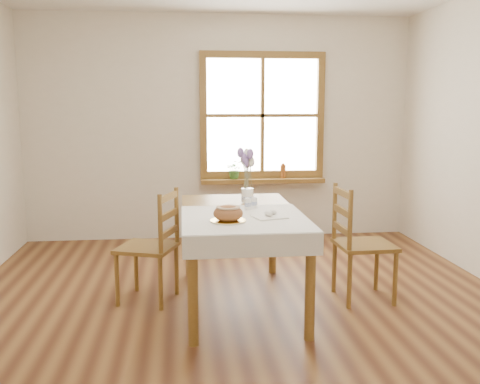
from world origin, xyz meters
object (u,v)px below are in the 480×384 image
object	(u,v)px
dining_table	(240,221)
chair_left	(147,246)
bread_plate	(228,221)
flower_vase	(247,196)
chair_right	(365,243)

from	to	relation	value
dining_table	chair_left	size ratio (longest dim) A/B	1.76
bread_plate	chair_left	bearing A→B (deg)	136.83
dining_table	flower_vase	distance (m)	0.39
chair_left	chair_right	xyz separation A→B (m)	(1.75, -0.16, 0.01)
flower_vase	bread_plate	bearing A→B (deg)	-106.55
chair_left	flower_vase	world-z (taller)	chair_left
chair_right	bread_plate	distance (m)	1.25
chair_left	chair_right	bearing A→B (deg)	104.00
chair_left	flower_vase	size ratio (longest dim) A/B	7.98
dining_table	flower_vase	world-z (taller)	flower_vase
chair_right	flower_vase	distance (m)	1.04
bread_plate	flower_vase	bearing A→B (deg)	73.45
chair_left	chair_right	size ratio (longest dim) A/B	0.97
dining_table	chair_left	world-z (taller)	chair_left
chair_left	dining_table	bearing A→B (deg)	98.82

